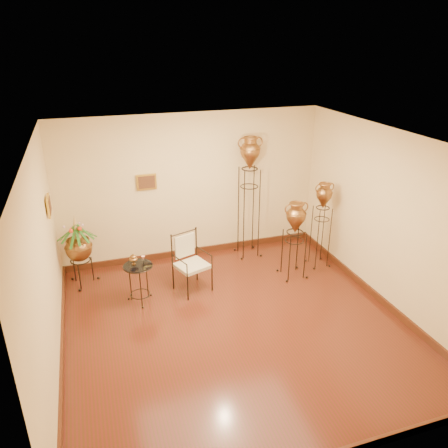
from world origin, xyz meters
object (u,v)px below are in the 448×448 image
object	(u,v)px
planter_urn	(78,246)
armchair	(192,263)
amphora_tall	(249,196)
amphora_mid	(321,224)
side_table	(139,283)

from	to	relation	value
planter_urn	armchair	bearing A→B (deg)	-24.11
planter_urn	amphora_tall	bearing A→B (deg)	3.15
amphora_mid	side_table	distance (m)	3.46
planter_urn	side_table	distance (m)	1.31
armchair	side_table	xyz separation A→B (m)	(-0.91, -0.09, -0.16)
armchair	side_table	distance (m)	0.93
planter_urn	armchair	world-z (taller)	planter_urn
side_table	amphora_mid	bearing A→B (deg)	3.92
amphora_tall	planter_urn	bearing A→B (deg)	-176.85
amphora_tall	amphora_mid	world-z (taller)	amphora_tall
amphora_mid	side_table	xyz separation A→B (m)	(-3.42, -0.23, -0.48)
planter_urn	side_table	bearing A→B (deg)	-45.24
armchair	side_table	world-z (taller)	armchair
planter_urn	amphora_mid	bearing A→B (deg)	-8.67
amphora_tall	armchair	size ratio (longest dim) A/B	2.35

